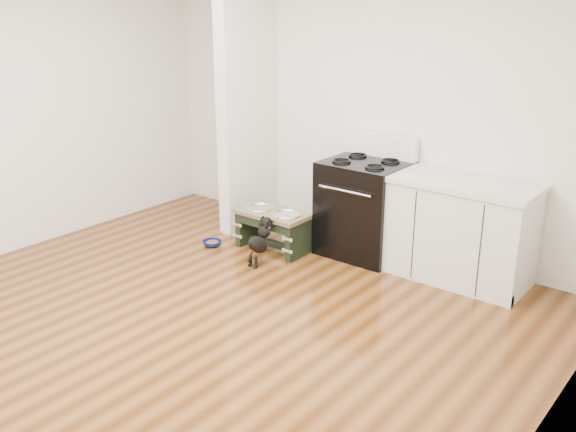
# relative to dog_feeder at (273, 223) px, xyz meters

# --- Properties ---
(ground) EXTENTS (5.00, 5.00, 0.00)m
(ground) POSITION_rel_dog_feeder_xyz_m (0.49, -1.67, -0.28)
(ground) COLOR #48250C
(ground) RESTS_ON ground
(room_shell) EXTENTS (5.00, 5.00, 5.00)m
(room_shell) POSITION_rel_dog_feeder_xyz_m (0.49, -1.67, 1.34)
(room_shell) COLOR silver
(room_shell) RESTS_ON ground
(partition_wall) EXTENTS (0.15, 0.80, 2.70)m
(partition_wall) POSITION_rel_dog_feeder_xyz_m (-0.68, 0.43, 1.07)
(partition_wall) COLOR silver
(partition_wall) RESTS_ON ground
(oven_range) EXTENTS (0.76, 0.69, 1.14)m
(oven_range) POSITION_rel_dog_feeder_xyz_m (0.74, 0.49, 0.19)
(oven_range) COLOR black
(oven_range) RESTS_ON ground
(cabinet_run) EXTENTS (1.24, 0.64, 0.91)m
(cabinet_run) POSITION_rel_dog_feeder_xyz_m (1.72, 0.50, 0.17)
(cabinet_run) COLOR silver
(cabinet_run) RESTS_ON ground
(dog_feeder) EXTENTS (0.73, 0.39, 0.42)m
(dog_feeder) POSITION_rel_dog_feeder_xyz_m (0.00, 0.00, 0.00)
(dog_feeder) COLOR black
(dog_feeder) RESTS_ON ground
(puppy) EXTENTS (0.13, 0.37, 0.44)m
(puppy) POSITION_rel_dog_feeder_xyz_m (0.13, -0.34, -0.04)
(puppy) COLOR black
(puppy) RESTS_ON ground
(floor_bowl) EXTENTS (0.20, 0.20, 0.06)m
(floor_bowl) POSITION_rel_dog_feeder_xyz_m (-0.54, -0.31, -0.25)
(floor_bowl) COLOR #0B1352
(floor_bowl) RESTS_ON ground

